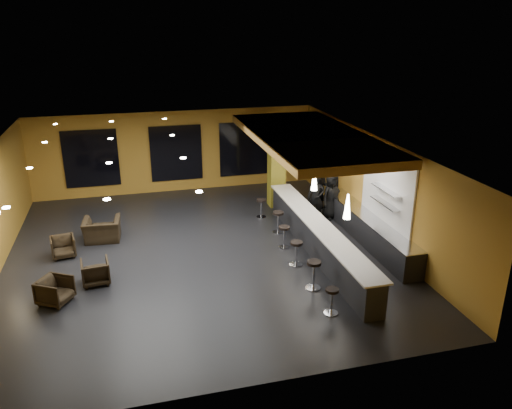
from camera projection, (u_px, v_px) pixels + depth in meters
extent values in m
cube|color=black|center=(200.00, 254.00, 16.19)|extent=(12.00, 13.00, 0.10)
cube|color=black|center=(196.00, 146.00, 14.93)|extent=(12.00, 13.00, 0.10)
cube|color=#A77625|center=(176.00, 151.00, 21.50)|extent=(12.00, 0.10, 3.50)
cube|color=#A77625|center=(248.00, 315.00, 9.63)|extent=(12.00, 0.10, 3.50)
cube|color=#A77625|center=(374.00, 187.00, 16.99)|extent=(0.10, 13.00, 3.50)
cube|color=#AA7731|center=(309.00, 137.00, 16.85)|extent=(3.60, 8.00, 0.28)
cube|color=black|center=(91.00, 159.00, 20.59)|extent=(2.20, 0.06, 2.40)
cube|color=black|center=(176.00, 153.00, 21.42)|extent=(2.20, 0.06, 2.40)
cube|color=black|center=(244.00, 149.00, 22.13)|extent=(2.20, 0.06, 2.40)
cube|color=white|center=(387.00, 189.00, 15.98)|extent=(0.06, 3.20, 2.40)
cube|color=black|center=(318.00, 239.00, 15.96)|extent=(0.60, 8.00, 1.00)
cube|color=beige|center=(318.00, 224.00, 15.77)|extent=(0.78, 8.10, 0.05)
cube|color=black|center=(367.00, 229.00, 16.91)|extent=(0.70, 6.00, 0.86)
cube|color=silver|center=(368.00, 217.00, 16.75)|extent=(0.72, 6.00, 0.03)
cube|color=silver|center=(385.00, 203.00, 15.90)|extent=(0.30, 1.50, 0.03)
cube|color=silver|center=(386.00, 190.00, 15.75)|extent=(0.30, 1.50, 0.03)
cube|color=olive|center=(277.00, 164.00, 19.69)|extent=(0.60, 0.60, 3.50)
cone|color=white|center=(347.00, 207.00, 13.50)|extent=(0.20, 0.20, 0.70)
cone|color=white|center=(314.00, 180.00, 15.76)|extent=(0.20, 0.20, 0.70)
cone|color=white|center=(290.00, 159.00, 18.03)|extent=(0.20, 0.20, 0.70)
imported|color=black|center=(316.00, 198.00, 18.46)|extent=(0.73, 0.56, 1.76)
imported|color=black|center=(321.00, 188.00, 19.45)|extent=(1.06, 0.92, 1.84)
imported|color=black|center=(331.00, 196.00, 18.70)|extent=(1.00, 0.84, 1.75)
imported|color=black|center=(55.00, 291.00, 13.22)|extent=(1.06, 1.05, 0.71)
imported|color=black|center=(95.00, 272.00, 14.21)|extent=(0.83, 0.85, 0.71)
imported|color=black|center=(63.00, 247.00, 15.81)|extent=(0.83, 0.85, 0.67)
imported|color=black|center=(102.00, 230.00, 16.94)|extent=(1.28, 1.14, 0.78)
cylinder|color=silver|center=(331.00, 313.00, 12.83)|extent=(0.36, 0.36, 0.03)
cylinder|color=silver|center=(331.00, 302.00, 12.72)|extent=(0.06, 0.06, 0.64)
cylinder|color=black|center=(332.00, 290.00, 12.60)|extent=(0.35, 0.35, 0.07)
cylinder|color=silver|center=(313.00, 288.00, 14.03)|extent=(0.43, 0.43, 0.03)
cylinder|color=silver|center=(313.00, 276.00, 13.90)|extent=(0.07, 0.07, 0.75)
cylinder|color=black|center=(314.00, 263.00, 13.76)|extent=(0.41, 0.41, 0.09)
cylinder|color=silver|center=(296.00, 264.00, 15.36)|extent=(0.40, 0.40, 0.03)
cylinder|color=silver|center=(296.00, 254.00, 15.24)|extent=(0.07, 0.07, 0.69)
cylinder|color=black|center=(297.00, 243.00, 15.11)|extent=(0.38, 0.38, 0.08)
cylinder|color=silver|center=(284.00, 247.00, 16.53)|extent=(0.38, 0.38, 0.03)
cylinder|color=silver|center=(284.00, 238.00, 16.41)|extent=(0.07, 0.07, 0.67)
cylinder|color=black|center=(284.00, 228.00, 16.28)|extent=(0.36, 0.36, 0.08)
cylinder|color=silver|center=(278.00, 232.00, 17.69)|extent=(0.40, 0.40, 0.03)
cylinder|color=silver|center=(278.00, 223.00, 17.56)|extent=(0.07, 0.07, 0.70)
cylinder|color=black|center=(278.00, 213.00, 17.43)|extent=(0.38, 0.38, 0.08)
cylinder|color=silver|center=(261.00, 217.00, 19.06)|extent=(0.37, 0.37, 0.03)
cylinder|color=silver|center=(261.00, 209.00, 18.94)|extent=(0.06, 0.06, 0.64)
cylinder|color=black|center=(261.00, 200.00, 18.82)|extent=(0.35, 0.35, 0.07)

